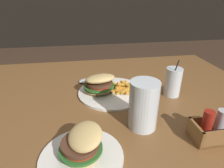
# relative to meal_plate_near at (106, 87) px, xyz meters

# --- Properties ---
(dining_table) EXTENTS (1.30, 1.14, 0.77)m
(dining_table) POSITION_rel_meal_plate_near_xyz_m (-0.05, 0.11, -0.18)
(dining_table) COLOR brown
(dining_table) RESTS_ON ground_plane
(meal_plate_near) EXTENTS (0.30, 0.30, 0.10)m
(meal_plate_near) POSITION_rel_meal_plate_near_xyz_m (0.00, 0.00, 0.00)
(meal_plate_near) COLOR white
(meal_plate_near) RESTS_ON dining_table
(beer_glass) EXTENTS (0.09, 0.09, 0.16)m
(beer_glass) POSITION_rel_meal_plate_near_xyz_m (-0.09, 0.24, 0.05)
(beer_glass) COLOR silver
(beer_glass) RESTS_ON dining_table
(juice_glass) EXTENTS (0.07, 0.07, 0.17)m
(juice_glass) POSITION_rel_meal_plate_near_xyz_m (-0.28, 0.06, 0.02)
(juice_glass) COLOR silver
(juice_glass) RESTS_ON dining_table
(spoon) EXTENTS (0.15, 0.13, 0.02)m
(spoon) POSITION_rel_meal_plate_near_xyz_m (0.09, -0.14, -0.02)
(spoon) COLOR silver
(spoon) RESTS_ON dining_table
(meal_plate_far) EXTENTS (0.23, 0.23, 0.10)m
(meal_plate_far) POSITION_rel_meal_plate_near_xyz_m (0.11, 0.35, 0.00)
(meal_plate_far) COLOR white
(meal_plate_far) RESTS_ON dining_table
(condiment_caddy) EXTENTS (0.12, 0.08, 0.10)m
(condiment_caddy) POSITION_rel_meal_plate_near_xyz_m (-0.28, 0.33, 0.00)
(condiment_caddy) COLOR brown
(condiment_caddy) RESTS_ON dining_table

